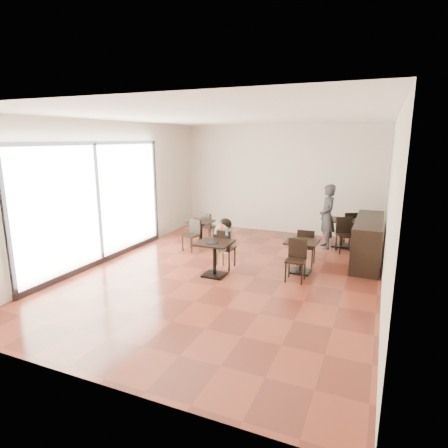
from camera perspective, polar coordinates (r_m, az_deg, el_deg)
The scene contains 23 objects.
floor at distance 8.02m, azimuth 0.75°, elevation -7.49°, with size 6.00×8.00×0.01m, color brown.
ceiling at distance 7.53m, azimuth 0.82°, elevation 15.98°, with size 6.00×8.00×0.01m, color white.
wall_back at distance 11.39m, azimuth 8.52°, elevation 6.73°, with size 6.00×0.01×3.20m, color beige.
wall_front at distance 4.28m, azimuth -20.08°, elevation -4.13°, with size 6.00×0.01×3.20m, color beige.
wall_left at distance 9.17m, azimuth -16.89°, elevation 4.86°, with size 0.01×8.00×3.20m, color beige.
wall_right at distance 7.06m, azimuth 23.94°, elevation 2.03°, with size 0.01×8.00×3.20m, color beige.
storefront_window at distance 8.81m, azimuth -18.73°, elevation 3.10°, with size 0.04×4.50×2.60m, color white.
child_table at distance 7.77m, azimuth -1.45°, elevation -5.33°, with size 0.69×0.69×0.73m, color black, non-canonical shape.
child_chair at distance 8.23m, azimuth 0.14°, elevation -3.74°, with size 0.39×0.39×0.88m, color black, non-canonical shape.
child at distance 8.20m, azimuth 0.14°, elevation -2.98°, with size 0.39×0.55×1.11m, color slate, non-canonical shape.
plate at distance 7.58m, azimuth -1.78°, elevation -2.87°, with size 0.25×0.25×0.01m, color black.
pizza_slice at distance 7.93m, azimuth -0.40°, elevation -0.51°, with size 0.26×0.20×0.06m, color tan, non-canonical shape.
adult_patron at distance 9.99m, azimuth 15.45°, elevation 1.10°, with size 0.61×0.40×1.66m, color #353439.
cafe_table_mid at distance 8.14m, azimuth 11.69°, elevation -4.88°, with size 0.66×0.66×0.70m, color black, non-canonical shape.
cafe_table_left at distance 10.00m, azimuth -3.55°, elevation -1.40°, with size 0.62×0.62×0.66m, color black, non-canonical shape.
cafe_table_back at distance 10.35m, azimuth 17.46°, elevation -1.30°, with size 0.69×0.69×0.73m, color black, non-canonical shape.
chair_mid_a at distance 8.64m, azimuth 12.45°, elevation -3.39°, with size 0.38×0.38×0.84m, color black, non-canonical shape.
chair_mid_b at distance 7.60m, azimuth 10.87°, elevation -5.56°, with size 0.38×0.38×0.84m, color black, non-canonical shape.
chair_left_a at distance 10.46m, azimuth -2.21°, elevation -0.36°, with size 0.36×0.36×0.79m, color black, non-canonical shape.
chair_left_b at distance 9.51m, azimuth -5.04°, elevation -1.76°, with size 0.36×0.36×0.79m, color black, non-canonical shape.
chair_back_a at distance 10.75m, azimuth 18.52°, elevation -0.46°, with size 0.39×0.39×0.87m, color black, non-canonical shape.
chair_back_b at distance 9.79m, azimuth 18.01°, elevation -1.69°, with size 0.39×0.39×0.87m, color black, non-canonical shape.
service_counter at distance 9.25m, azimuth 21.10°, elevation -2.36°, with size 0.60×2.40×1.00m, color black.
Camera 1 is at (2.86, -6.96, 2.80)m, focal length 30.00 mm.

